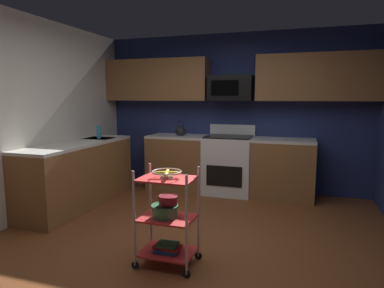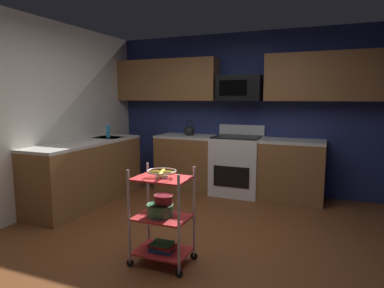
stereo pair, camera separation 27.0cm
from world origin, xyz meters
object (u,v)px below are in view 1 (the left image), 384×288
(mixing_bowl_small, at_px, (168,200))
(dish_soap_bottle, at_px, (99,132))
(microwave, at_px, (231,88))
(mixing_bowl_large, at_px, (165,211))
(rolling_cart, at_px, (167,218))
(fruit_bowl, at_px, (167,173))
(kettle, at_px, (181,131))
(book_stack, at_px, (168,247))
(oven_range, at_px, (228,164))

(mixing_bowl_small, bearing_deg, dish_soap_bottle, 137.44)
(microwave, bearing_deg, mixing_bowl_large, -91.64)
(rolling_cart, xyz_separation_m, fruit_bowl, (0.00, 0.00, 0.42))
(kettle, bearing_deg, book_stack, -72.86)
(mixing_bowl_large, relative_size, kettle, 0.95)
(microwave, height_order, mixing_bowl_large, microwave)
(rolling_cart, relative_size, fruit_bowl, 3.36)
(oven_range, bearing_deg, mixing_bowl_large, -91.72)
(oven_range, height_order, dish_soap_bottle, dish_soap_bottle)
(fruit_bowl, distance_m, mixing_bowl_large, 0.36)
(mixing_bowl_small, xyz_separation_m, kettle, (-0.77, 2.49, 0.38))
(mixing_bowl_small, height_order, kettle, kettle)
(mixing_bowl_large, bearing_deg, microwave, 88.36)
(mixing_bowl_large, xyz_separation_m, dish_soap_bottle, (-1.81, 1.71, 0.50))
(rolling_cart, bearing_deg, fruit_bowl, 90.00)
(mixing_bowl_large, xyz_separation_m, book_stack, (0.02, 0.00, -0.35))
(rolling_cart, xyz_separation_m, mixing_bowl_large, (-0.02, 0.00, 0.07))
(book_stack, bearing_deg, fruit_bowl, 0.00)
(microwave, bearing_deg, fruit_bowl, -91.09)
(rolling_cart, bearing_deg, oven_range, 88.85)
(microwave, height_order, dish_soap_bottle, microwave)
(kettle, bearing_deg, rolling_cart, -72.86)
(microwave, distance_m, dish_soap_bottle, 2.20)
(oven_range, bearing_deg, rolling_cart, -91.15)
(oven_range, height_order, microwave, microwave)
(book_stack, distance_m, dish_soap_bottle, 2.65)
(fruit_bowl, height_order, mixing_bowl_large, fruit_bowl)
(microwave, height_order, mixing_bowl_small, microwave)
(oven_range, height_order, mixing_bowl_large, oven_range)
(mixing_bowl_large, distance_m, kettle, 2.66)
(mixing_bowl_large, distance_m, dish_soap_bottle, 2.54)
(mixing_bowl_small, relative_size, dish_soap_bottle, 0.91)
(fruit_bowl, relative_size, mixing_bowl_large, 1.08)
(rolling_cart, relative_size, book_stack, 3.48)
(microwave, xyz_separation_m, mixing_bowl_small, (-0.05, -2.60, -1.08))
(mixing_bowl_small, bearing_deg, microwave, 88.92)
(rolling_cart, bearing_deg, mixing_bowl_large, 180.00)
(oven_range, height_order, rolling_cart, oven_range)
(rolling_cart, relative_size, mixing_bowl_large, 3.63)
(oven_range, relative_size, microwave, 1.57)
(oven_range, xyz_separation_m, book_stack, (-0.05, -2.51, -0.31))
(microwave, relative_size, fruit_bowl, 2.57)
(oven_range, bearing_deg, dish_soap_bottle, -156.84)
(oven_range, relative_size, book_stack, 4.18)
(dish_soap_bottle, bearing_deg, microwave, 25.80)
(oven_range, bearing_deg, mixing_bowl_small, -91.14)
(kettle, bearing_deg, oven_range, 0.27)
(microwave, bearing_deg, mixing_bowl_small, -91.08)
(rolling_cart, height_order, mixing_bowl_large, rolling_cart)
(mixing_bowl_large, bearing_deg, fruit_bowl, 0.00)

